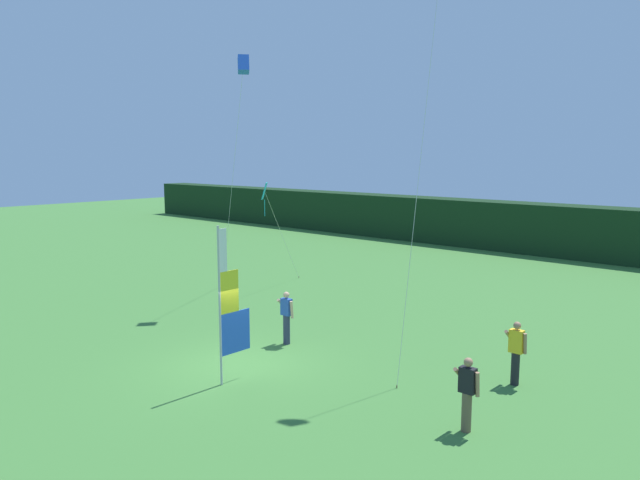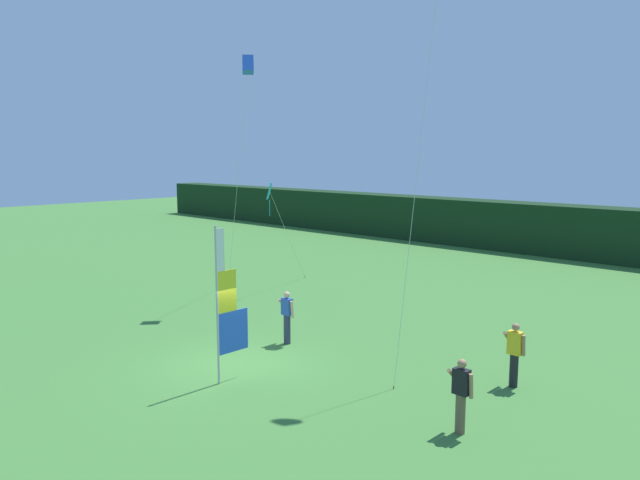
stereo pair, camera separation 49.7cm
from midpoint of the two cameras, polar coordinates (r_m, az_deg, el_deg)
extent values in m
plane|color=#3D7533|center=(17.78, -8.67, -11.75)|extent=(120.00, 120.00, 0.00)
cube|color=black|center=(38.27, 21.95, 0.81)|extent=(80.00, 2.40, 3.03)
cylinder|color=#B7B7BC|center=(15.87, -10.39, -6.26)|extent=(0.06, 0.06, 4.22)
cube|color=blue|center=(16.38, -8.88, -8.62)|extent=(0.02, 0.97, 1.13)
cube|color=yellow|center=(15.98, -9.48, -4.88)|extent=(0.02, 0.60, 1.13)
cube|color=white|center=(15.66, -10.10, -0.97)|extent=(0.02, 0.23, 1.13)
cylinder|color=#2D334C|center=(19.40, -3.93, -8.48)|extent=(0.22, 0.22, 0.95)
cube|color=#284CA8|center=(19.20, -3.95, -6.36)|extent=(0.36, 0.20, 0.54)
sphere|color=tan|center=(19.11, -3.97, -5.23)|extent=(0.20, 0.20, 0.20)
cylinder|color=tan|center=(19.40, -4.30, -6.08)|extent=(0.09, 0.48, 0.42)
cylinder|color=tan|center=(19.06, -3.45, -6.63)|extent=(0.09, 0.14, 0.56)
cylinder|color=black|center=(16.84, 17.23, -11.59)|extent=(0.22, 0.22, 0.88)
cube|color=yellow|center=(16.61, 17.34, -9.17)|extent=(0.36, 0.20, 0.61)
sphere|color=#A37556|center=(16.49, 17.40, -7.76)|extent=(0.20, 0.20, 0.20)
cylinder|color=#A37556|center=(16.73, 16.72, -8.73)|extent=(0.09, 0.48, 0.42)
cylinder|color=#A37556|center=(16.53, 18.08, -9.35)|extent=(0.09, 0.14, 0.56)
cylinder|color=brown|center=(13.95, 12.72, -15.65)|extent=(0.22, 0.22, 0.89)
cube|color=black|center=(13.67, 12.81, -12.85)|extent=(0.36, 0.20, 0.57)
sphere|color=#A37556|center=(13.54, 12.87, -11.26)|extent=(0.20, 0.20, 0.20)
cylinder|color=#A37556|center=(13.81, 12.10, -12.37)|extent=(0.09, 0.48, 0.42)
cylinder|color=#A37556|center=(13.59, 13.69, -13.20)|extent=(0.09, 0.14, 0.56)
cylinder|color=brown|center=(28.22, -9.74, -4.19)|extent=(0.03, 0.03, 0.08)
cylinder|color=silver|center=(25.98, -8.89, 5.24)|extent=(3.19, 1.25, 9.49)
cube|color=blue|center=(24.57, -7.89, 16.19)|extent=(0.74, 0.71, 0.74)
cylinder|color=brown|center=(16.13, 6.41, -13.67)|extent=(0.03, 0.03, 0.08)
cylinder|color=silver|center=(16.03, 8.61, 7.19)|extent=(0.39, 2.31, 11.56)
cylinder|color=brown|center=(29.54, -2.50, -3.53)|extent=(0.03, 0.03, 0.08)
cylinder|color=silver|center=(27.50, -4.06, 0.23)|extent=(1.36, 3.46, 4.48)
cube|color=#23B2C6|center=(25.62, -5.85, 4.66)|extent=(0.51, 0.54, 0.72)
cylinder|color=#23B2C6|center=(25.67, -5.83, 3.05)|extent=(0.02, 0.02, 0.70)
camera|label=1|loc=(0.25, -90.78, -0.11)|focal=33.69mm
camera|label=2|loc=(0.25, 89.22, 0.11)|focal=33.69mm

